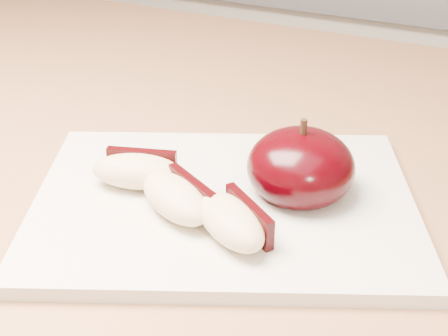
% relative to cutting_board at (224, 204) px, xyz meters
% --- Properties ---
extents(back_cabinet, '(2.40, 0.62, 0.94)m').
position_rel_cutting_board_xyz_m(back_cabinet, '(0.05, 0.81, -0.43)').
color(back_cabinet, silver).
rests_on(back_cabinet, ground).
extents(cutting_board, '(0.33, 0.29, 0.01)m').
position_rel_cutting_board_xyz_m(cutting_board, '(0.00, 0.00, 0.00)').
color(cutting_board, beige).
rests_on(cutting_board, island_counter).
extents(apple_half, '(0.10, 0.10, 0.07)m').
position_rel_cutting_board_xyz_m(apple_half, '(0.05, 0.03, 0.03)').
color(apple_half, black).
rests_on(apple_half, cutting_board).
extents(apple_wedge_a, '(0.07, 0.05, 0.02)m').
position_rel_cutting_board_xyz_m(apple_wedge_a, '(-0.07, -0.01, 0.02)').
color(apple_wedge_a, beige).
rests_on(apple_wedge_a, cutting_board).
extents(apple_wedge_b, '(0.08, 0.06, 0.02)m').
position_rel_cutting_board_xyz_m(apple_wedge_b, '(-0.02, -0.03, 0.02)').
color(apple_wedge_b, beige).
rests_on(apple_wedge_b, cutting_board).
extents(apple_wedge_c, '(0.07, 0.07, 0.02)m').
position_rel_cutting_board_xyz_m(apple_wedge_c, '(0.02, -0.04, 0.02)').
color(apple_wedge_c, beige).
rests_on(apple_wedge_c, cutting_board).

